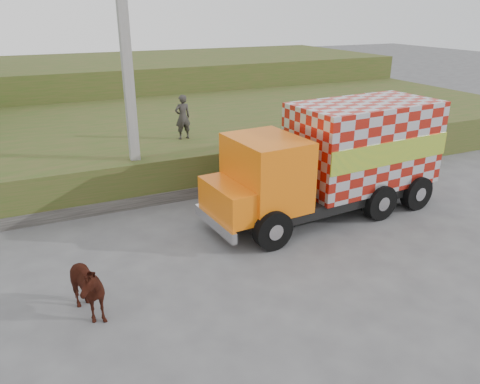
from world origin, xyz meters
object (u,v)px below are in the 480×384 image
cow (82,288)px  cargo_truck (337,159)px  pedestrian (183,117)px  utility_pole (128,81)px

cow → cargo_truck: bearing=-3.6°
pedestrian → cargo_truck: bearing=116.2°
pedestrian → utility_pole: bearing=33.2°
utility_pole → pedestrian: utility_pole is taller
cargo_truck → pedestrian: size_ratio=4.71×
cargo_truck → cow: size_ratio=4.87×
utility_pole → cow: bearing=-113.7°
cargo_truck → pedestrian: cargo_truck is taller
cargo_truck → pedestrian: 6.28m
utility_pole → cow: 7.26m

